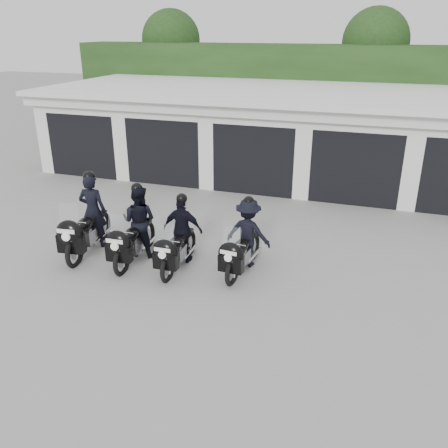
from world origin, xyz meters
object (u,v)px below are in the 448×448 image
(police_bike_c, at_px, (180,235))
(police_bike_d, at_px, (246,238))
(police_bike_a, at_px, (88,221))
(police_bike_b, at_px, (136,227))

(police_bike_c, height_order, police_bike_d, police_bike_c)
(police_bike_a, height_order, police_bike_c, police_bike_a)
(police_bike_a, height_order, police_bike_d, police_bike_a)
(police_bike_d, bearing_deg, police_bike_b, -168.50)
(police_bike_a, xyz_separation_m, police_bike_c, (2.34, 0.04, -0.06))
(police_bike_c, distance_m, police_bike_d, 1.45)
(police_bike_c, xyz_separation_m, police_bike_d, (1.42, 0.30, 0.00))
(police_bike_b, bearing_deg, police_bike_a, 179.23)
(police_bike_a, bearing_deg, police_bike_c, -6.23)
(police_bike_c, relative_size, police_bike_d, 1.00)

